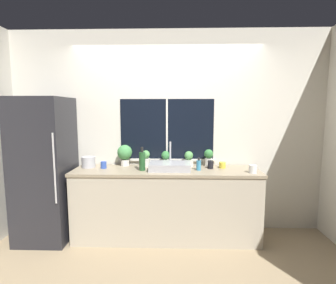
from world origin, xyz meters
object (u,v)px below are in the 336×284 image
object	(u,v)px
potted_plant_left	(146,158)
bottle_tall	(142,161)
potted_plant_right	(189,159)
kettle	(89,162)
potted_plant_far_right	(209,157)
mug_yellow	(222,165)
sink	(170,166)
potted_plant_far_left	(125,153)
refrigerator	(45,169)
mug_blue	(104,165)
mug_white	(253,169)
mug_black	(211,165)
soap_bottle	(199,165)
potted_plant_center	(166,159)

from	to	relation	value
potted_plant_left	bottle_tall	size ratio (longest dim) A/B	0.72
potted_plant_right	kettle	size ratio (longest dim) A/B	1.15
potted_plant_right	bottle_tall	size ratio (longest dim) A/B	0.69
potted_plant_far_right	bottle_tall	distance (m)	0.89
mug_yellow	potted_plant_far_right	bearing A→B (deg)	149.10
sink	bottle_tall	world-z (taller)	sink
potted_plant_right	potted_plant_far_left	bearing A→B (deg)	180.00
refrigerator	potted_plant_far_left	size ratio (longest dim) A/B	6.39
potted_plant_right	potted_plant_far_right	size ratio (longest dim) A/B	0.89
potted_plant_left	mug_blue	bearing A→B (deg)	-162.85
sink	mug_yellow	distance (m)	0.69
mug_white	refrigerator	bearing A→B (deg)	177.42
potted_plant_far_left	potted_plant_far_right	bearing A→B (deg)	-0.00
potted_plant_far_right	bottle_tall	xyz separation A→B (m)	(-0.85, -0.26, -0.00)
mug_blue	mug_yellow	size ratio (longest dim) A/B	1.03
mug_black	sink	bearing A→B (deg)	-171.03
potted_plant_right	potted_plant_far_right	world-z (taller)	potted_plant_far_right
potted_plant_right	potted_plant_left	bearing A→B (deg)	180.00
potted_plant_left	kettle	world-z (taller)	potted_plant_left
sink	potted_plant_left	bearing A→B (deg)	146.20
mug_blue	mug_black	bearing A→B (deg)	1.04
potted_plant_left	mug_yellow	world-z (taller)	potted_plant_left
potted_plant_far_left	soap_bottle	size ratio (longest dim) A/B	1.79
refrigerator	sink	size ratio (longest dim) A/B	3.53
bottle_tall	kettle	xyz separation A→B (m)	(-0.72, 0.15, -0.05)
potted_plant_left	mug_white	xyz separation A→B (m)	(1.32, -0.36, -0.05)
potted_plant_far_right	soap_bottle	world-z (taller)	potted_plant_far_right
potted_plant_far_right	mug_blue	distance (m)	1.38
bottle_tall	mug_yellow	xyz separation A→B (m)	(1.02, 0.16, -0.08)
potted_plant_far_left	mug_yellow	bearing A→B (deg)	-4.44
mug_black	mug_yellow	distance (m)	0.16
mug_blue	mug_black	xyz separation A→B (m)	(1.37, 0.02, 0.01)
soap_bottle	mug_blue	world-z (taller)	soap_bottle
potted_plant_far_left	potted_plant_left	xyz separation A→B (m)	(0.28, 0.00, -0.06)
potted_plant_center	kettle	distance (m)	1.01
potted_plant_center	bottle_tall	world-z (taller)	bottle_tall
sink	potted_plant_far_right	world-z (taller)	sink
sink	mug_yellow	bearing A→B (deg)	10.03
mug_black	mug_white	bearing A→B (deg)	-25.33
potted_plant_left	potted_plant_right	xyz separation A→B (m)	(0.57, -0.00, -0.01)
potted_plant_right	mug_white	world-z (taller)	potted_plant_right
mug_blue	potted_plant_center	bearing A→B (deg)	11.58
potted_plant_center	potted_plant_far_right	size ratio (longest dim) A/B	0.89
mug_white	mug_blue	bearing A→B (deg)	173.85
bottle_tall	kettle	size ratio (longest dim) A/B	1.67
soap_bottle	mug_white	size ratio (longest dim) A/B	1.62
potted_plant_left	mug_white	distance (m)	1.37
potted_plant_center	refrigerator	bearing A→B (deg)	-170.84
potted_plant_far_right	mug_blue	world-z (taller)	potted_plant_far_right
mug_blue	mug_yellow	world-z (taller)	mug_blue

